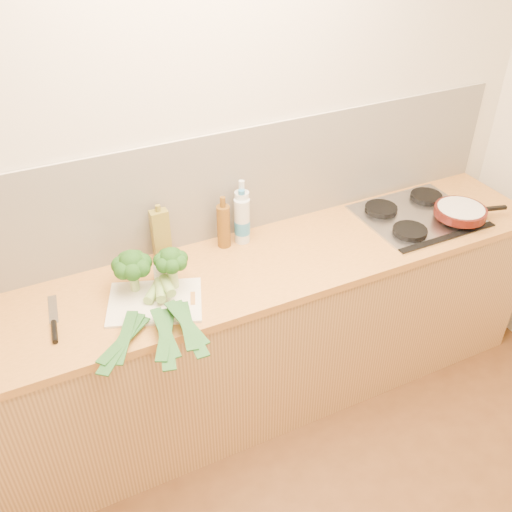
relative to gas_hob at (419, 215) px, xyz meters
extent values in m
plane|color=beige|center=(-1.02, 0.30, 0.39)|extent=(3.50, 0.00, 3.50)
cube|color=silver|center=(-1.02, 0.29, 0.26)|extent=(3.20, 0.02, 0.54)
cube|color=tan|center=(-1.02, 0.00, -0.48)|extent=(3.20, 0.60, 0.86)
cube|color=#D18A3D|center=(-1.02, 0.00, -0.03)|extent=(3.20, 0.62, 0.04)
cube|color=silver|center=(0.00, 0.00, -0.01)|extent=(0.58, 0.50, 0.01)
cube|color=black|center=(0.00, -0.23, 0.00)|extent=(0.58, 0.04, 0.01)
cylinder|color=black|center=(-0.15, -0.12, 0.01)|extent=(0.17, 0.17, 0.03)
cylinder|color=black|center=(0.15, -0.12, 0.01)|extent=(0.17, 0.17, 0.03)
cylinder|color=black|center=(-0.15, 0.12, 0.01)|extent=(0.17, 0.17, 0.03)
cylinder|color=black|center=(0.15, 0.12, 0.01)|extent=(0.17, 0.17, 0.03)
cube|color=white|center=(-1.45, -0.07, -0.01)|extent=(0.46, 0.40, 0.01)
cylinder|color=#A4C171|center=(-1.50, 0.04, 0.04)|extent=(0.04, 0.04, 0.08)
sphere|color=#17370F|center=(-1.50, 0.04, 0.14)|extent=(0.10, 0.10, 0.10)
sphere|color=#17370F|center=(-1.45, 0.04, 0.13)|extent=(0.08, 0.08, 0.08)
sphere|color=#17370F|center=(-1.47, 0.08, 0.13)|extent=(0.08, 0.08, 0.08)
sphere|color=#17370F|center=(-1.51, 0.09, 0.13)|extent=(0.08, 0.08, 0.08)
sphere|color=#17370F|center=(-1.54, 0.07, 0.13)|extent=(0.08, 0.08, 0.08)
sphere|color=#17370F|center=(-1.54, 0.02, 0.13)|extent=(0.08, 0.08, 0.08)
sphere|color=#17370F|center=(-1.51, 0.00, 0.13)|extent=(0.08, 0.08, 0.08)
sphere|color=#17370F|center=(-1.47, 0.01, 0.13)|extent=(0.08, 0.08, 0.08)
cylinder|color=#A4C171|center=(-1.34, -0.01, 0.05)|extent=(0.05, 0.05, 0.10)
sphere|color=#17370F|center=(-1.34, -0.01, 0.15)|extent=(0.09, 0.09, 0.09)
sphere|color=#17370F|center=(-1.30, -0.01, 0.14)|extent=(0.07, 0.07, 0.07)
sphere|color=#17370F|center=(-1.32, 0.03, 0.14)|extent=(0.07, 0.07, 0.07)
sphere|color=#17370F|center=(-1.35, 0.03, 0.14)|extent=(0.07, 0.07, 0.07)
sphere|color=#17370F|center=(-1.38, 0.01, 0.14)|extent=(0.07, 0.07, 0.07)
sphere|color=#17370F|center=(-1.38, -0.02, 0.14)|extent=(0.07, 0.07, 0.07)
sphere|color=#17370F|center=(-1.35, -0.05, 0.14)|extent=(0.07, 0.07, 0.07)
sphere|color=#17370F|center=(-1.32, -0.04, 0.14)|extent=(0.07, 0.07, 0.07)
cylinder|color=white|center=(-1.33, 0.10, 0.02)|extent=(0.12, 0.13, 0.04)
cylinder|color=#81AA55|center=(-1.43, -0.02, 0.02)|extent=(0.14, 0.16, 0.04)
cube|color=#18431C|center=(-1.63, -0.26, 0.02)|extent=(0.26, 0.23, 0.02)
cube|color=#18431C|center=(-1.64, -0.28, 0.02)|extent=(0.25, 0.29, 0.01)
cube|color=#18431C|center=(-1.62, -0.26, 0.02)|extent=(0.17, 0.27, 0.02)
cylinder|color=white|center=(-1.39, 0.05, 0.04)|extent=(0.06, 0.11, 0.04)
cylinder|color=#81AA55|center=(-1.42, -0.06, 0.04)|extent=(0.07, 0.14, 0.04)
cube|color=#18431C|center=(-1.48, -0.33, 0.04)|extent=(0.16, 0.29, 0.02)
cube|color=#18431C|center=(-1.49, -0.35, 0.04)|extent=(0.13, 0.34, 0.01)
cube|color=#18431C|center=(-1.48, -0.32, 0.04)|extent=(0.06, 0.28, 0.02)
cylinder|color=white|center=(-1.38, 0.04, 0.06)|extent=(0.04, 0.10, 0.04)
cylinder|color=#81AA55|center=(-1.39, -0.06, 0.06)|extent=(0.05, 0.12, 0.04)
cube|color=#18431C|center=(-1.40, -0.33, 0.06)|extent=(0.11, 0.30, 0.02)
cube|color=#18431C|center=(-1.40, -0.35, 0.06)|extent=(0.06, 0.34, 0.01)
cube|color=#18431C|center=(-1.40, -0.32, 0.06)|extent=(0.09, 0.28, 0.02)
cube|color=silver|center=(-1.84, 0.08, -0.01)|extent=(0.06, 0.19, 0.00)
cylinder|color=black|center=(-1.86, -0.08, 0.00)|extent=(0.04, 0.13, 0.02)
cylinder|color=#46110B|center=(0.16, -0.12, 0.05)|extent=(0.26, 0.26, 0.04)
cylinder|color=beige|center=(0.16, -0.12, 0.07)|extent=(0.23, 0.23, 0.00)
cube|color=black|center=(0.34, -0.17, 0.05)|extent=(0.13, 0.06, 0.02)
cube|color=olive|center=(-1.31, 0.23, 0.11)|extent=(0.08, 0.05, 0.26)
cylinder|color=olive|center=(-1.31, 0.23, 0.26)|extent=(0.02, 0.02, 0.03)
cylinder|color=silver|center=(-0.91, 0.22, 0.11)|extent=(0.07, 0.07, 0.26)
cylinder|color=silver|center=(-0.91, 0.22, 0.27)|extent=(0.03, 0.03, 0.06)
cylinder|color=brown|center=(-1.01, 0.21, 0.09)|extent=(0.06, 0.06, 0.22)
cylinder|color=brown|center=(-1.01, 0.21, 0.23)|extent=(0.03, 0.03, 0.05)
cylinder|color=silver|center=(-0.92, 0.20, 0.10)|extent=(0.08, 0.08, 0.23)
cylinder|color=silver|center=(-0.92, 0.20, 0.23)|extent=(0.03, 0.03, 0.03)
cylinder|color=teal|center=(-0.92, 0.20, 0.07)|extent=(0.08, 0.08, 0.07)
camera|label=1|loc=(-1.87, -1.92, 1.54)|focal=40.00mm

